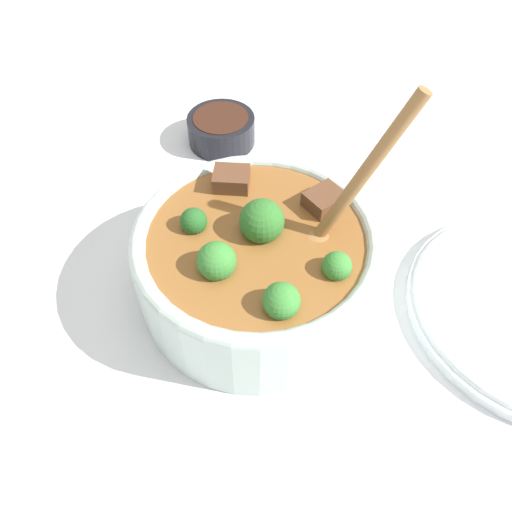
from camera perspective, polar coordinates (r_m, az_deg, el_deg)
ground_plane at (r=0.52m, az=-0.00°, el=-4.04°), size 4.00×4.00×0.00m
stew_bowl at (r=0.48m, az=0.06°, el=-0.35°), size 0.24×0.23×0.23m
condiment_bowl at (r=0.69m, az=-3.99°, el=14.35°), size 0.09×0.09×0.04m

